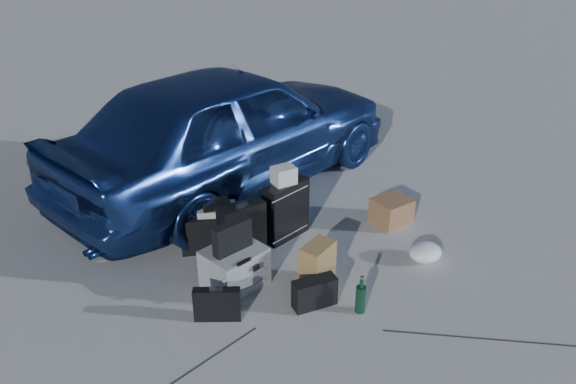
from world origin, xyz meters
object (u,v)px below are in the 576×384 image
(duffel_bag, at_px, (219,228))
(green_bottle, at_px, (361,295))
(suitcase_right, at_px, (286,210))
(briefcase, at_px, (217,304))
(pelican_case, at_px, (235,267))
(suitcase_left, at_px, (242,232))
(car, at_px, (230,127))
(cardboard_box, at_px, (391,211))

(duffel_bag, distance_m, green_bottle, 1.68)
(suitcase_right, bearing_deg, briefcase, -159.61)
(pelican_case, xyz_separation_m, duffel_bag, (0.12, 0.70, 0.00))
(suitcase_right, relative_size, duffel_bag, 0.81)
(suitcase_right, relative_size, green_bottle, 1.78)
(suitcase_left, distance_m, duffel_bag, 0.38)
(suitcase_left, bearing_deg, car, 63.79)
(pelican_case, distance_m, suitcase_left, 0.44)
(suitcase_right, height_order, cardboard_box, suitcase_right)
(briefcase, relative_size, cardboard_box, 1.03)
(briefcase, height_order, suitcase_left, suitcase_left)
(suitcase_left, height_order, duffel_bag, suitcase_left)
(duffel_bag, height_order, green_bottle, duffel_bag)
(cardboard_box, xyz_separation_m, green_bottle, (-1.15, -1.09, 0.03))
(car, xyz_separation_m, briefcase, (-1.09, -2.27, -0.60))
(briefcase, xyz_separation_m, suitcase_right, (1.12, 0.90, 0.16))
(pelican_case, distance_m, cardboard_box, 1.95)
(cardboard_box, bearing_deg, briefcase, -164.78)
(briefcase, bearing_deg, green_bottle, 3.76)
(cardboard_box, bearing_deg, duffel_bag, 165.76)
(cardboard_box, bearing_deg, suitcase_left, 176.07)
(car, distance_m, cardboard_box, 2.11)
(suitcase_right, distance_m, green_bottle, 1.38)
(pelican_case, distance_m, suitcase_right, 0.96)
(green_bottle, bearing_deg, suitcase_left, 114.54)
(briefcase, distance_m, cardboard_box, 2.33)
(suitcase_left, relative_size, duffel_bag, 0.78)
(pelican_case, bearing_deg, briefcase, -147.41)
(car, bearing_deg, suitcase_left, 140.89)
(briefcase, bearing_deg, car, 91.32)
(briefcase, xyz_separation_m, cardboard_box, (2.25, 0.61, -0.01))
(suitcase_left, distance_m, cardboard_box, 1.71)
(suitcase_left, xyz_separation_m, cardboard_box, (1.70, -0.12, -0.16))
(car, bearing_deg, suitcase_right, 161.07)
(pelican_case, xyz_separation_m, suitcase_right, (0.80, 0.52, 0.12))
(car, xyz_separation_m, suitcase_left, (-0.54, -1.54, -0.46))
(car, xyz_separation_m, duffel_bag, (-0.65, -1.20, -0.56))
(suitcase_left, distance_m, suitcase_right, 0.59)
(car, distance_m, green_bottle, 2.81)
(green_bottle, bearing_deg, cardboard_box, 43.41)
(car, distance_m, suitcase_right, 1.45)
(duffel_bag, xyz_separation_m, green_bottle, (0.66, -1.55, -0.02))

